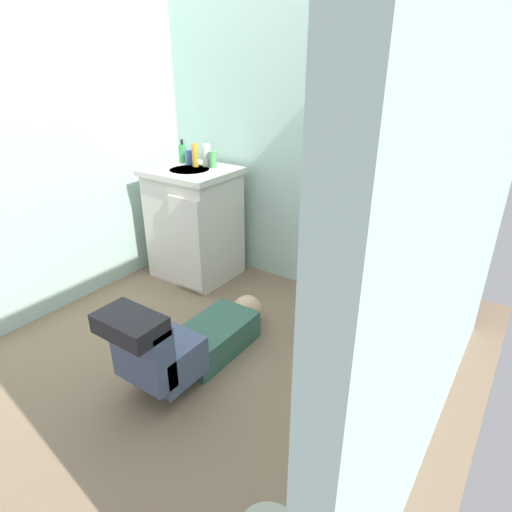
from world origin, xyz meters
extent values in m
cube|color=#7D664F|center=(0.00, 0.00, -0.02)|extent=(2.76, 3.12, 0.04)
cube|color=#AECEC2|center=(0.00, 1.10, 1.20)|extent=(2.42, 0.08, 2.40)
cube|color=#AECEC2|center=(-1.17, 0.00, 1.20)|extent=(0.08, 2.12, 2.40)
cube|color=#AECEC2|center=(1.17, 0.00, 1.20)|extent=(0.08, 2.12, 2.40)
cube|color=white|center=(0.78, 0.75, 0.19)|extent=(0.22, 0.30, 0.38)
cylinder|color=white|center=(0.78, 0.69, 0.38)|extent=(0.35, 0.35, 0.08)
cube|color=white|center=(0.78, 0.88, 0.55)|extent=(0.34, 0.17, 0.34)
cube|color=white|center=(0.78, 0.88, 0.73)|extent=(0.36, 0.19, 0.03)
cube|color=silver|center=(-0.71, 0.74, 0.39)|extent=(0.56, 0.48, 0.78)
cube|color=silver|center=(-0.71, 0.74, 0.80)|extent=(0.60, 0.52, 0.04)
cylinder|color=silver|center=(-0.71, 0.72, 0.79)|extent=(0.28, 0.28, 0.05)
cube|color=silver|center=(-0.56, 0.49, 0.37)|extent=(0.26, 0.03, 0.66)
cylinder|color=silver|center=(-0.71, 0.88, 0.87)|extent=(0.02, 0.02, 0.10)
cube|color=#33594C|center=(0.01, 0.06, 0.09)|extent=(0.29, 0.52, 0.17)
sphere|color=tan|center=(0.01, 0.39, 0.10)|extent=(0.19, 0.19, 0.19)
cube|color=#485374|center=(0.01, -0.30, 0.18)|extent=(0.31, 0.28, 0.20)
cube|color=#485374|center=(0.01, -0.44, 0.30)|extent=(0.31, 0.12, 0.32)
cube|color=black|center=(0.01, -0.48, 0.47)|extent=(0.31, 0.19, 0.09)
cylinder|color=#33594C|center=(-0.18, 0.22, 0.06)|extent=(0.08, 0.30, 0.08)
cube|color=silver|center=(0.73, 0.88, 0.80)|extent=(0.22, 0.11, 0.10)
cube|color=#33598C|center=(0.88, 0.88, 0.81)|extent=(0.12, 0.09, 0.11)
cylinder|color=#3B9551|center=(-0.90, 0.86, 0.89)|extent=(0.06, 0.06, 0.13)
cylinder|color=black|center=(-0.90, 0.86, 0.97)|extent=(0.02, 0.02, 0.04)
cylinder|color=#4563B1|center=(-0.81, 0.84, 0.87)|extent=(0.06, 0.06, 0.10)
cylinder|color=gold|center=(-0.73, 0.81, 0.90)|extent=(0.04, 0.04, 0.16)
cylinder|color=silver|center=(-0.67, 0.87, 0.90)|extent=(0.06, 0.06, 0.16)
cylinder|color=#4B9751|center=(-0.61, 0.85, 0.88)|extent=(0.05, 0.05, 0.12)
cylinder|color=white|center=(0.48, 0.47, 0.10)|extent=(0.11, 0.11, 0.20)
cylinder|color=white|center=(0.97, -0.05, 0.05)|extent=(0.11, 0.11, 0.10)
camera|label=1|loc=(1.35, -1.46, 1.53)|focal=30.03mm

